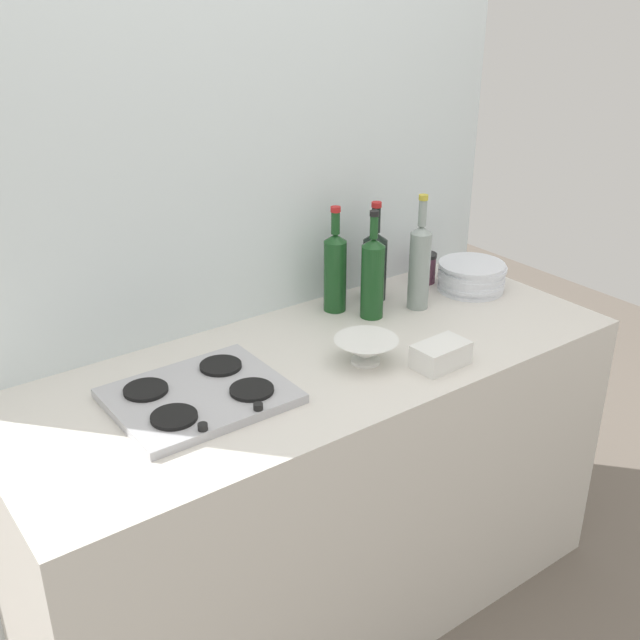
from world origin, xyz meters
The scene contains 12 objects.
ground_plane centered at (0.00, 0.00, 0.00)m, with size 6.00×6.00×0.00m, color #6B6056.
counter_block centered at (0.00, 0.00, 0.45)m, with size 1.80×0.70×0.90m, color silver.
backsplash_panel centered at (0.00, 0.38, 1.06)m, with size 1.90×0.06×2.11m, color silver.
stovetop_hob centered at (-0.38, 0.00, 0.91)m, with size 0.43×0.35×0.04m.
plate_stack centered at (0.71, 0.10, 0.95)m, with size 0.23×0.23×0.10m.
wine_bottle_leftmost centered at (0.47, 0.10, 1.05)m, with size 0.07×0.07×0.37m.
wine_bottle_mid_left centered at (0.24, 0.24, 1.04)m, with size 0.07×0.07×0.34m.
wine_bottle_mid_right centered at (0.30, 0.14, 1.04)m, with size 0.07×0.07×0.34m.
wine_bottle_rightmost centered at (0.40, 0.24, 1.02)m, with size 0.08×0.08×0.33m.
mixing_bowl centered at (0.09, -0.09, 0.94)m, with size 0.18×0.18×0.07m.
butter_dish centered at (0.24, -0.23, 0.93)m, with size 0.16×0.10×0.07m, color white.
condiment_jar_front centered at (0.63, 0.25, 0.95)m, with size 0.08×0.08×0.11m.
Camera 1 is at (-1.12, -1.53, 1.91)m, focal length 42.91 mm.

